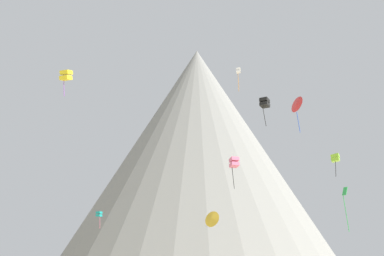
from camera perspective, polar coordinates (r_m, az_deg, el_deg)
The scene contains 10 objects.
rock_massif at distance 114.81m, azimuth 0.63°, elevation -3.57°, with size 72.62×72.62×56.10m.
kite_black_mid at distance 69.86m, azimuth 9.34°, elevation 3.22°, with size 1.78×1.80×4.47m.
kite_rainbow_mid at distance 63.02m, azimuth 5.45°, elevation -4.44°, with size 1.48×1.53×4.50m.
kite_green_low at distance 59.19m, azimuth 19.15°, elevation -8.74°, with size 0.69×0.74×5.51m.
kite_lime_mid at distance 75.40m, azimuth 17.97°, elevation -3.70°, with size 1.69×1.65×3.74m.
kite_teal_low at distance 86.46m, azimuth -11.88°, elevation -10.81°, with size 1.17×1.17×3.13m.
kite_gold_low at distance 65.23m, azimuth 2.55°, elevation -11.61°, with size 2.49×2.10×2.34m.
kite_white_high at distance 93.03m, azimuth 5.99°, elevation 7.32°, with size 1.05×1.00×5.17m.
kite_yellow_high at distance 67.51m, azimuth -15.92°, elevation 6.53°, with size 1.70×1.78×4.16m.
kite_red_mid at distance 55.99m, azimuth 13.31°, elevation 2.96°, with size 1.64×2.26×4.63m.
Camera 1 is at (-0.70, -29.15, 2.24)m, focal length 41.42 mm.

